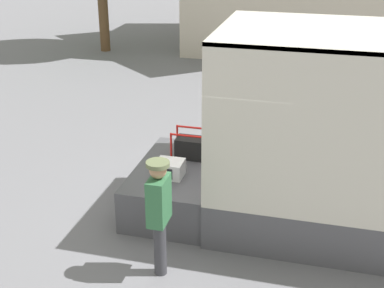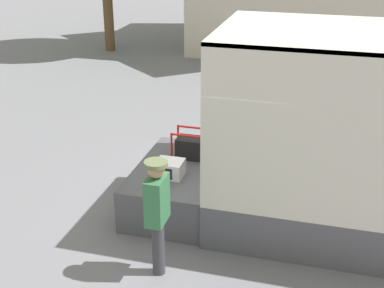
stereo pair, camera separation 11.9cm
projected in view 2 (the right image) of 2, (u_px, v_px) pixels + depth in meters
name	position (u px, v px, depth m)	size (l,w,h in m)	color
ground_plane	(218.00, 209.00, 9.41)	(160.00, 160.00, 0.00)	slate
tailgate_deck	(179.00, 186.00, 9.44)	(1.43, 2.37, 0.74)	#4C4C51
microwave	(170.00, 169.00, 8.91)	(0.45, 0.41, 0.27)	white
portable_generator	(193.00, 147.00, 9.56)	(0.67, 0.43, 0.51)	black
worker_person	(157.00, 206.00, 7.33)	(0.32, 0.44, 1.79)	#38383D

